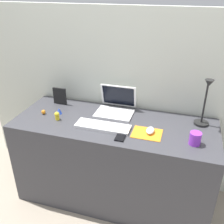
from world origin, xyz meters
TOP-DOWN VIEW (x-y plane):
  - ground_plane at (0.00, 0.00)m, footprint 6.00×6.00m
  - back_wall at (0.00, 0.34)m, footprint 2.77×0.05m
  - desk at (0.00, 0.00)m, footprint 1.57×0.60m
  - laptop at (-0.04, 0.19)m, footprint 0.30×0.26m
  - keyboard at (-0.06, -0.09)m, footprint 0.41×0.13m
  - mousepad at (0.27, -0.08)m, footprint 0.21×0.17m
  - mouse at (0.29, -0.07)m, footprint 0.06×0.10m
  - cell_phone at (0.10, -0.18)m, footprint 0.06×0.13m
  - desk_lamp at (0.64, 0.15)m, footprint 0.11×0.14m
  - picture_frame at (-0.55, 0.19)m, footprint 0.12×0.02m
  - coffee_mug at (0.60, -0.12)m, footprint 0.08×0.08m
  - toy_figurine_orange at (-0.59, -0.03)m, footprint 0.03×0.03m
  - toy_figurine_yellow at (-0.44, -0.08)m, footprint 0.04×0.04m
  - toy_figurine_blue at (-0.47, 0.01)m, footprint 0.05×0.05m

SIDE VIEW (x-z plane):
  - ground_plane at x=0.00m, z-range 0.00..0.00m
  - desk at x=0.00m, z-range 0.00..0.74m
  - mousepad at x=0.27m, z-range 0.74..0.74m
  - cell_phone at x=0.10m, z-range 0.74..0.75m
  - keyboard at x=-0.06m, z-range 0.74..0.76m
  - toy_figurine_orange at x=-0.59m, z-range 0.74..0.78m
  - mouse at x=0.29m, z-range 0.74..0.78m
  - toy_figurine_blue at x=-0.47m, z-range 0.74..0.79m
  - toy_figurine_yellow at x=-0.44m, z-range 0.74..0.81m
  - back_wall at x=0.00m, z-range 0.00..1.56m
  - coffee_mug at x=0.60m, z-range 0.74..0.83m
  - laptop at x=-0.04m, z-range 0.69..0.90m
  - picture_frame at x=-0.55m, z-range 0.74..0.89m
  - desk_lamp at x=0.64m, z-range 0.73..1.11m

